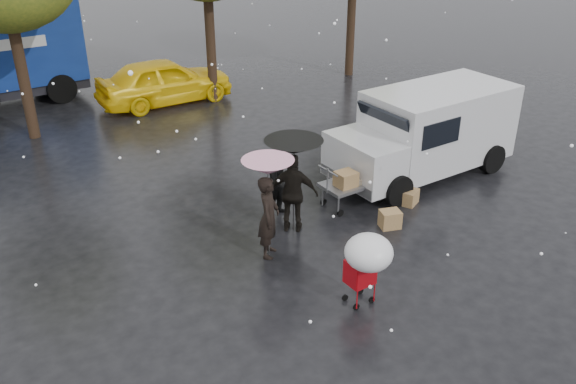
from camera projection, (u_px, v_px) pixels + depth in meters
ground at (333, 252)px, 12.51m from camera, size 90.00×90.00×0.00m
person_pink at (269, 217)px, 12.03m from camera, size 0.73×0.75×1.74m
person_middle at (282, 182)px, 13.52m from camera, size 0.92×0.78×1.66m
person_black at (293, 193)px, 12.90m from camera, size 1.08×1.00×1.78m
umbrella_pink at (268, 167)px, 11.54m from camera, size 1.02×1.02×2.10m
umbrella_black at (294, 147)px, 12.42m from camera, size 1.23×1.23×2.11m
vendor_cart at (356, 175)px, 14.10m from camera, size 1.52×0.80×1.27m
shopping_cart at (367, 256)px, 10.42m from camera, size 0.84×0.84×1.46m
white_van at (427, 131)px, 15.42m from camera, size 4.91×2.18×2.20m
box_ground_near at (390, 219)px, 13.33m from camera, size 0.53×0.47×0.39m
box_ground_far at (409, 197)px, 14.31m from camera, size 0.55×0.50×0.35m
yellow_taxi at (165, 81)px, 20.66m from camera, size 4.59×1.92×1.55m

